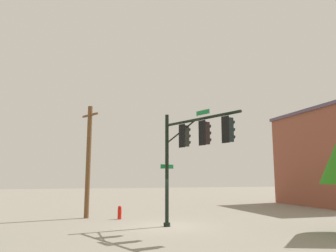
{
  "coord_description": "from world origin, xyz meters",
  "views": [
    {
      "loc": [
        17.29,
        -4.9,
        2.64
      ],
      "look_at": [
        -0.33,
        0.16,
        5.52
      ],
      "focal_mm": 34.64,
      "sensor_mm": 36.0,
      "label": 1
    }
  ],
  "objects_px": {
    "utility_pole": "(88,159)",
    "brick_building": "(332,158)",
    "fire_hydrant": "(120,213)",
    "signal_pole_assembly": "(193,144)"
  },
  "relations": [
    {
      "from": "utility_pole",
      "to": "fire_hydrant",
      "type": "distance_m",
      "value": 4.09
    },
    {
      "from": "signal_pole_assembly",
      "to": "fire_hydrant",
      "type": "relative_size",
      "value": 7.35
    },
    {
      "from": "signal_pole_assembly",
      "to": "fire_hydrant",
      "type": "xyz_separation_m",
      "value": [
        -5.62,
        -2.88,
        -3.89
      ]
    },
    {
      "from": "utility_pole",
      "to": "brick_building",
      "type": "bearing_deg",
      "value": 97.3
    },
    {
      "from": "fire_hydrant",
      "to": "brick_building",
      "type": "distance_m",
      "value": 21.06
    },
    {
      "from": "utility_pole",
      "to": "brick_building",
      "type": "xyz_separation_m",
      "value": [
        -2.86,
        22.28,
        0.61
      ]
    },
    {
      "from": "signal_pole_assembly",
      "to": "utility_pole",
      "type": "distance_m",
      "value": 8.35
    },
    {
      "from": "utility_pole",
      "to": "fire_hydrant",
      "type": "relative_size",
      "value": 8.87
    },
    {
      "from": "utility_pole",
      "to": "fire_hydrant",
      "type": "xyz_separation_m",
      "value": [
        1.14,
        1.99,
        -3.38
      ]
    },
    {
      "from": "signal_pole_assembly",
      "to": "brick_building",
      "type": "bearing_deg",
      "value": 118.91
    }
  ]
}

